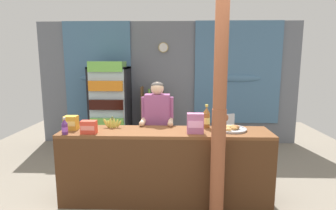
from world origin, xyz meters
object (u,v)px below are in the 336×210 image
shopkeeper (157,121)px  soda_bottle_iced_tea (206,118)px  drink_fridge (110,102)px  plastic_lawn_chair (221,132)px  soda_bottle_grape_soda (65,127)px  snack_box_wafer (195,123)px  pastry_tray (231,129)px  banana_bunch (112,123)px  snack_box_crackers (89,127)px  snack_box_choco_powder (71,123)px  bottle_shelf_rack (153,115)px  stall_counter (165,161)px  timber_post (219,114)px

shopkeeper → soda_bottle_iced_tea: (0.69, -0.30, 0.12)m
drink_fridge → plastic_lawn_chair: (2.25, -0.35, -0.52)m
drink_fridge → shopkeeper: 1.94m
soda_bottle_grape_soda → snack_box_wafer: (1.61, 0.10, 0.04)m
drink_fridge → pastry_tray: (2.09, -2.04, -0.03)m
plastic_lawn_chair → banana_bunch: 2.42m
soda_bottle_iced_tea → snack_box_crackers: (-1.50, -0.34, -0.05)m
plastic_lawn_chair → banana_bunch: bearing=-137.2°
shopkeeper → snack_box_crackers: (-0.81, -0.65, 0.07)m
snack_box_choco_powder → shopkeeper: bearing=23.0°
plastic_lawn_chair → bottle_shelf_rack: bearing=156.1°
banana_bunch → drink_fridge: bearing=104.7°
soda_bottle_grape_soda → snack_box_crackers: size_ratio=1.11×
snack_box_crackers → drink_fridge: bearing=97.4°
stall_counter → soda_bottle_grape_soda: 1.32m
timber_post → pastry_tray: bearing=63.7°
soda_bottle_grape_soda → snack_box_choco_powder: bearing=92.0°
soda_bottle_grape_soda → bottle_shelf_rack: bearing=71.5°
soda_bottle_iced_tea → snack_box_choco_powder: bearing=-174.7°
timber_post → plastic_lawn_chair: bearing=79.9°
stall_counter → snack_box_choco_powder: size_ratio=14.84×
shopkeeper → banana_bunch: (-0.59, -0.35, 0.05)m
timber_post → soda_bottle_iced_tea: 0.63m
snack_box_wafer → shopkeeper: bearing=131.0°
snack_box_wafer → banana_bunch: 1.13m
snack_box_crackers → stall_counter: bearing=3.4°
soda_bottle_iced_tea → pastry_tray: bearing=-23.2°
drink_fridge → banana_bunch: bearing=-75.3°
soda_bottle_grape_soda → snack_box_crackers: bearing=9.8°
stall_counter → shopkeeper: shopkeeper is taller
shopkeeper → snack_box_crackers: shopkeeper is taller
shopkeeper → soda_bottle_grape_soda: bearing=-147.6°
snack_box_choco_powder → soda_bottle_grape_soda: bearing=-88.0°
shopkeeper → soda_bottle_grape_soda: shopkeeper is taller
snack_box_crackers → banana_bunch: bearing=52.7°
drink_fridge → soda_bottle_iced_tea: drink_fridge is taller
stall_counter → soda_bottle_iced_tea: 0.81m
shopkeeper → snack_box_choco_powder: shopkeeper is taller
snack_box_choco_powder → banana_bunch: bearing=12.6°
soda_bottle_iced_tea → shopkeeper: bearing=156.2°
pastry_tray → timber_post: bearing=-116.3°
timber_post → soda_bottle_iced_tea: timber_post is taller
snack_box_wafer → plastic_lawn_chair: bearing=71.2°
shopkeeper → soda_bottle_iced_tea: size_ratio=4.91×
drink_fridge → banana_bunch: (0.51, -1.96, 0.01)m
stall_counter → plastic_lawn_chair: (1.01, 1.84, -0.09)m
soda_bottle_grape_soda → snack_box_choco_powder: size_ratio=1.15×
plastic_lawn_chair → snack_box_crackers: size_ratio=4.52×
stall_counter → banana_bunch: 0.88m
shopkeeper → drink_fridge: bearing=124.5°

